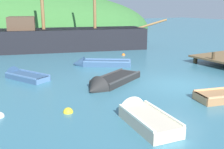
% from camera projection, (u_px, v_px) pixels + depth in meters
% --- Properties ---
extents(ground_plane, '(120.00, 120.00, 0.00)m').
position_uv_depth(ground_plane, '(177.00, 85.00, 13.58)').
color(ground_plane, teal).
extents(shore_hill, '(50.53, 24.38, 13.09)m').
position_uv_depth(shore_hill, '(0.00, 33.00, 39.19)').
color(shore_hill, '#387033').
rests_on(shore_hill, ground).
extents(sailing_ship, '(16.43, 7.47, 10.86)m').
position_uv_depth(sailing_ship, '(66.00, 42.00, 24.54)').
color(sailing_ship, black).
rests_on(sailing_ship, ground).
extents(rowboat_center, '(2.26, 3.26, 0.98)m').
position_uv_depth(rowboat_center, '(21.00, 77.00, 14.95)').
color(rowboat_center, '#335175').
rests_on(rowboat_center, ground).
extents(rowboat_outer_left, '(1.47, 3.11, 1.06)m').
position_uv_depth(rowboat_outer_left, '(142.00, 117.00, 9.30)').
color(rowboat_outer_left, beige).
rests_on(rowboat_outer_left, ground).
extents(rowboat_portside, '(3.77, 3.01, 0.99)m').
position_uv_depth(rowboat_portside, '(98.00, 64.00, 18.03)').
color(rowboat_portside, '#335175').
rests_on(rowboat_portside, ground).
extents(rowboat_near_dock, '(4.00, 2.81, 1.15)m').
position_uv_depth(rowboat_near_dock, '(109.00, 83.00, 13.57)').
color(rowboat_near_dock, black).
rests_on(rowboat_near_dock, ground).
extents(buoy_yellow, '(0.38, 0.38, 0.38)m').
position_uv_depth(buoy_yellow, '(68.00, 112.00, 10.13)').
color(buoy_yellow, yellow).
rests_on(buoy_yellow, ground).
extents(buoy_orange, '(0.29, 0.29, 0.29)m').
position_uv_depth(buoy_orange, '(123.00, 55.00, 21.90)').
color(buoy_orange, orange).
rests_on(buoy_orange, ground).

